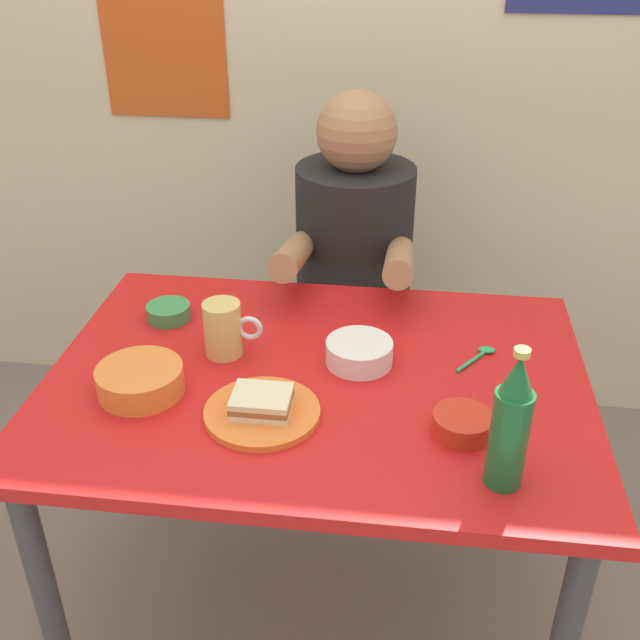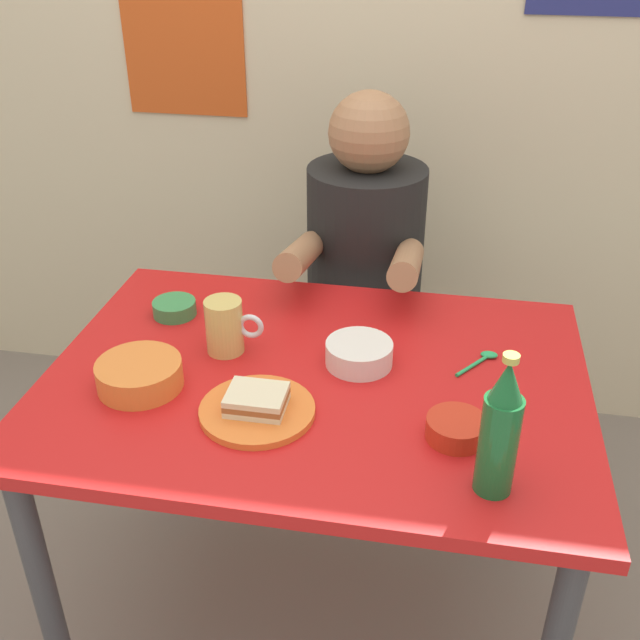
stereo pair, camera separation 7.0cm
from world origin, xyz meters
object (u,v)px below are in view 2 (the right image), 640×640
at_px(beer_mug, 226,326).
at_px(person_seated, 365,242).
at_px(stool, 361,367).
at_px(plate_orange, 257,410).
at_px(sandwich, 257,400).
at_px(sauce_bowl_chili, 456,428).
at_px(dining_table, 316,411).
at_px(beer_bottle, 500,431).

bearing_deg(beer_mug, person_seated, 68.28).
height_order(stool, person_seated, person_seated).
relative_size(plate_orange, beer_mug, 1.75).
distance_m(sandwich, sauce_bowl_chili, 0.37).
distance_m(dining_table, sandwich, 0.21).
xyz_separation_m(stool, beer_mug, (-0.22, -0.57, 0.45)).
height_order(sandwich, beer_bottle, beer_bottle).
relative_size(stool, sauce_bowl_chili, 4.09).
bearing_deg(person_seated, plate_orange, -97.73).
height_order(dining_table, person_seated, person_seated).
bearing_deg(beer_bottle, dining_table, 141.74).
height_order(dining_table, beer_bottle, beer_bottle).
distance_m(person_seated, sandwich, 0.78).
bearing_deg(sandwich, plate_orange, -116.57).
distance_m(stool, plate_orange, 0.88).
distance_m(stool, beer_bottle, 1.09).
bearing_deg(sandwich, stool, 82.38).
relative_size(person_seated, sauce_bowl_chili, 6.54).
bearing_deg(sandwich, person_seated, 82.27).
xyz_separation_m(plate_orange, beer_mug, (-0.12, 0.21, 0.05)).
relative_size(stool, person_seated, 0.63).
height_order(stool, sandwich, sandwich).
xyz_separation_m(stool, beer_bottle, (0.33, -0.91, 0.51)).
bearing_deg(sauce_bowl_chili, plate_orange, 179.40).
height_order(dining_table, plate_orange, plate_orange).
height_order(dining_table, sauce_bowl_chili, sauce_bowl_chili).
height_order(dining_table, sandwich, sandwich).
relative_size(dining_table, stool, 2.44).
bearing_deg(person_seated, sandwich, -97.73).
bearing_deg(dining_table, sandwich, -119.35).
bearing_deg(plate_orange, sauce_bowl_chili, -0.60).
distance_m(sandwich, beer_mug, 0.24).
bearing_deg(plate_orange, sandwich, 63.43).
bearing_deg(sandwich, dining_table, 60.65).
xyz_separation_m(stool, sauce_bowl_chili, (0.27, -0.78, 0.41)).
relative_size(stool, sandwich, 4.09).
bearing_deg(beer_bottle, beer_mug, 149.11).
bearing_deg(plate_orange, person_seated, 82.27).
xyz_separation_m(person_seated, sandwich, (-0.10, -0.77, 0.01)).
height_order(beer_bottle, sauce_bowl_chili, beer_bottle).
bearing_deg(person_seated, stool, 90.00).
relative_size(stool, beer_bottle, 1.72).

